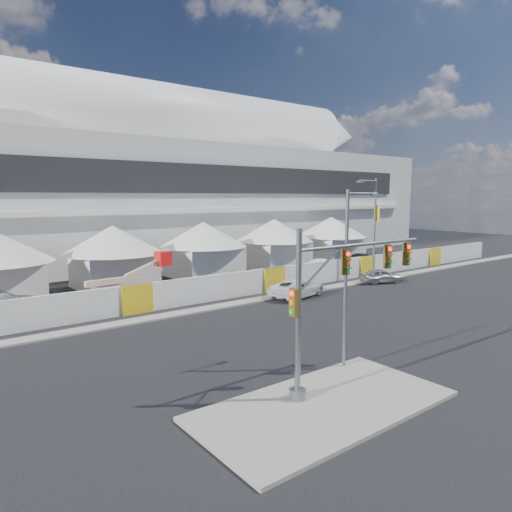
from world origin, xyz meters
TOP-DOWN VIEW (x-y plane):
  - ground at (0.00, 0.00)m, footprint 160.00×160.00m
  - median_island at (-6.00, -3.00)m, footprint 10.00×5.00m
  - far_curb at (20.00, 12.50)m, footprint 80.00×1.20m
  - stadium at (8.71, 41.50)m, footprint 80.00×24.80m
  - tent_row at (0.50, 24.00)m, footprint 53.40×8.40m
  - hoarding_fence at (6.00, 14.50)m, footprint 70.00×0.25m
  - scaffold_tower at (46.00, 36.00)m, footprint 4.40×4.40m
  - sedan_silver at (16.07, 11.25)m, footprint 2.82×4.21m
  - pickup_curb at (6.14, 11.71)m, footprint 3.52×5.60m
  - lot_car_a at (16.03, 18.01)m, footprint 2.92×4.71m
  - lot_car_b at (22.35, 18.78)m, footprint 3.42×5.22m
  - lot_car_c at (-13.26, 20.37)m, footprint 2.68×5.35m
  - traffic_mast at (-4.79, -2.09)m, footprint 7.66×0.64m
  - streetlight_median at (-2.27, -0.80)m, footprint 2.22×0.22m
  - streetlight_curb at (16.29, 12.50)m, footprint 2.80×0.63m
  - boom_lift at (-7.49, 15.81)m, footprint 7.64×2.03m

SIDE VIEW (x-z plane):
  - ground at x=0.00m, z-range 0.00..0.00m
  - far_curb at x=20.00m, z-range 0.00..0.12m
  - median_island at x=-6.00m, z-range 0.00..0.15m
  - sedan_silver at x=16.07m, z-range 0.00..1.33m
  - pickup_curb at x=6.14m, z-range 0.00..1.44m
  - lot_car_a at x=16.03m, z-range 0.00..1.46m
  - lot_car_c at x=-13.26m, z-range 0.00..1.49m
  - lot_car_b at x=22.35m, z-range 0.00..1.65m
  - hoarding_fence at x=6.00m, z-range 0.00..2.00m
  - boom_lift at x=-7.49m, z-range -0.89..2.96m
  - tent_row at x=0.50m, z-range 0.45..5.85m
  - traffic_mast at x=-4.79m, z-range 0.50..7.06m
  - streetlight_median at x=-2.27m, z-range 0.74..8.77m
  - streetlight_curb at x=16.29m, z-range 0.76..10.23m
  - scaffold_tower at x=46.00m, z-range 0.00..12.00m
  - stadium at x=8.71m, z-range -1.54..20.44m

